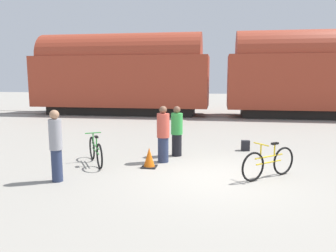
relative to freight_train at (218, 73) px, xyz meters
name	(u,v)px	position (x,y,z in m)	size (l,w,h in m)	color
ground_plane	(213,177)	(0.00, -12.90, -2.70)	(80.00, 80.00, 0.00)	gray
freight_train	(218,73)	(0.00, 0.00, 0.00)	(23.81, 3.04, 5.19)	black
rail_near	(217,117)	(0.00, -0.72, -2.70)	(35.81, 0.07, 0.01)	#4C4238
rail_far	(217,114)	(0.00, 0.72, -2.70)	(35.81, 0.07, 0.01)	#4C4238
bicycle_green	(96,151)	(-3.33, -12.16, -2.33)	(0.99, 1.54, 0.86)	black
bicycle_yellow	(269,163)	(1.33, -12.76, -2.32)	(1.39, 1.18, 0.89)	black
person_in_green	(177,131)	(-1.18, -10.83, -1.93)	(0.36, 0.36, 1.56)	black
person_in_grey	(56,145)	(-3.66, -13.79, -1.83)	(0.30, 0.30, 1.71)	#283351
person_in_red	(163,134)	(-1.47, -11.65, -1.89)	(0.36, 0.36, 1.64)	#283351
backpack	(245,146)	(1.01, -9.76, -2.53)	(0.28, 0.20, 0.34)	black
traffic_cone	(149,158)	(-1.76, -12.27, -2.45)	(0.40, 0.40, 0.55)	black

